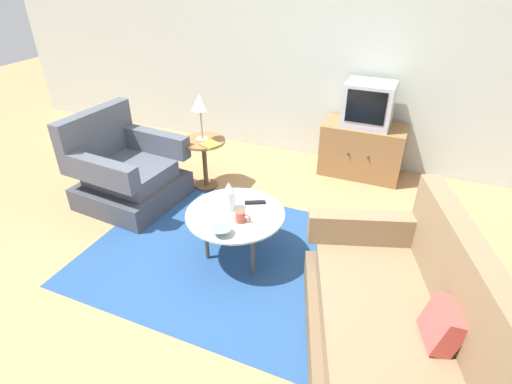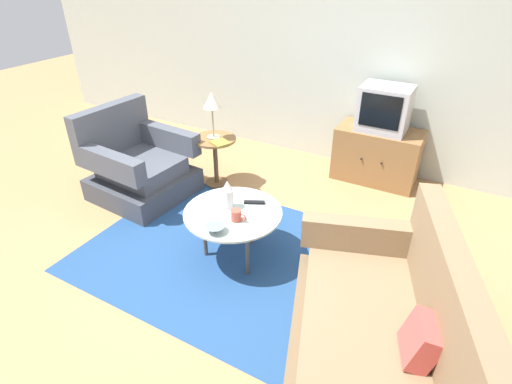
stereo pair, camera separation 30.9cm
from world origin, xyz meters
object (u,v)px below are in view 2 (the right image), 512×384
(couch, at_px, (378,355))
(vase, at_px, (228,195))
(table_lamp, at_px, (212,103))
(side_table, at_px, (215,151))
(television, at_px, (384,109))
(book, at_px, (220,143))
(tv_stand, at_px, (377,155))
(bowl, at_px, (215,229))
(mug, at_px, (237,215))
(coffee_table, at_px, (233,216))
(tv_remote_dark, at_px, (254,202))
(armchair, at_px, (138,167))

(couch, relative_size, vase, 7.87)
(table_lamp, bearing_deg, side_table, 38.20)
(television, xyz_separation_m, book, (-1.40, -1.09, -0.28))
(tv_stand, distance_m, bowl, 2.40)
(mug, bearing_deg, table_lamp, 131.13)
(side_table, distance_m, table_lamp, 0.55)
(table_lamp, distance_m, book, 0.42)
(coffee_table, xyz_separation_m, side_table, (-0.86, 1.01, -0.03))
(bowl, bearing_deg, coffee_table, 95.41)
(television, height_order, tv_remote_dark, television)
(coffee_table, bearing_deg, bowl, -84.59)
(side_table, height_order, table_lamp, table_lamp)
(armchair, height_order, table_lamp, table_lamp)
(couch, bearing_deg, tv_stand, -4.14)
(television, relative_size, book, 2.20)
(coffee_table, distance_m, television, 2.15)
(mug, bearing_deg, coffee_table, 135.14)
(armchair, distance_m, mug, 1.67)
(vase, bearing_deg, book, 126.70)
(vase, bearing_deg, bowl, -74.16)
(side_table, distance_m, vase, 1.27)
(tv_stand, distance_m, vase, 2.12)
(vase, bearing_deg, couch, -25.40)
(tv_stand, xyz_separation_m, tv_remote_dark, (-0.59, -1.81, 0.17))
(table_lamp, xyz_separation_m, tv_remote_dark, (0.96, -0.81, -0.47))
(bowl, bearing_deg, armchair, 153.83)
(couch, height_order, table_lamp, table_lamp)
(vase, distance_m, tv_remote_dark, 0.25)
(armchair, bearing_deg, coffee_table, 77.98)
(tv_stand, relative_size, book, 3.90)
(table_lamp, height_order, vase, table_lamp)
(side_table, relative_size, mug, 4.29)
(side_table, distance_m, mug, 1.46)
(armchair, height_order, bowl, armchair)
(coffee_table, height_order, bowl, bowl)
(tv_remote_dark, bearing_deg, tv_stand, -134.69)
(side_table, relative_size, book, 2.40)
(armchair, relative_size, tv_stand, 1.07)
(coffee_table, height_order, television, television)
(book, bearing_deg, armchair, -124.20)
(tv_stand, bearing_deg, tv_remote_dark, -108.18)
(television, bearing_deg, tv_stand, 90.00)
(side_table, relative_size, television, 1.09)
(tv_remote_dark, bearing_deg, mug, 63.62)
(television, distance_m, tv_remote_dark, 1.93)
(coffee_table, relative_size, tv_remote_dark, 4.62)
(mug, xyz_separation_m, bowl, (-0.06, -0.21, -0.02))
(vase, xyz_separation_m, mug, (0.16, -0.13, -0.07))
(coffee_table, relative_size, television, 1.56)
(tv_remote_dark, bearing_deg, television, -134.78)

